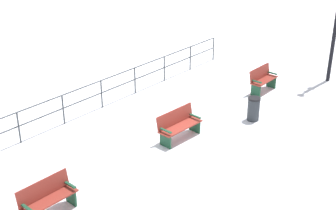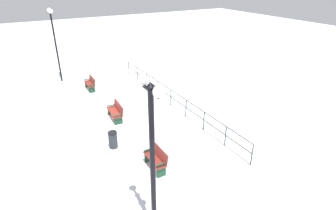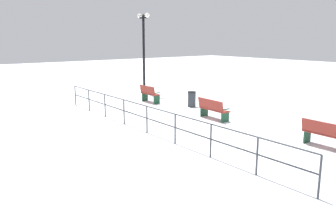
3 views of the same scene
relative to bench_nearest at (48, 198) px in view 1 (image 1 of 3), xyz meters
name	(u,v)px [view 1 (image 1 of 3)]	position (x,y,z in m)	size (l,w,h in m)	color
ground_plane	(179,138)	(-0.05, 4.97, -0.47)	(80.00, 80.00, 0.00)	white
bench_nearest	(48,198)	(0.00, 0.00, 0.00)	(0.50, 1.43, 0.89)	maroon
bench_second	(179,125)	(-0.06, 4.98, 0.00)	(0.63, 1.58, 0.91)	maroon
bench_third	(263,79)	(-0.01, 9.95, 0.03)	(0.50, 1.35, 0.95)	maroon
waterfront_railing	(101,89)	(-3.57, 4.97, 0.23)	(0.05, 13.55, 1.04)	#383D42
trash_bin	(253,109)	(1.03, 7.60, -0.06)	(0.42, 0.42, 0.81)	#2D3338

